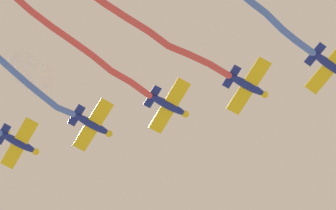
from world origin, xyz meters
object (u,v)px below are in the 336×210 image
at_px(airplane_lead, 330,65).
at_px(airplane_trail, 19,143).
at_px(airplane_slot, 93,125).
at_px(airplane_right_wing, 169,105).
at_px(airplane_left_wing, 248,86).

distance_m(airplane_lead, airplane_trail, 40.01).
bearing_deg(airplane_trail, airplane_lead, -47.35).
height_order(airplane_slot, airplane_trail, airplane_trail).
height_order(airplane_lead, airplane_trail, airplane_trail).
xyz_separation_m(airplane_right_wing, airplane_slot, (8.93, 4.50, 0.25)).
relative_size(airplane_right_wing, airplane_slot, 1.00).
distance_m(airplane_left_wing, airplane_trail, 30.01).
relative_size(airplane_lead, airplane_trail, 1.00).
distance_m(airplane_right_wing, airplane_slot, 10.01).
xyz_separation_m(airplane_slot, airplane_trail, (8.93, 4.51, 0.25)).
height_order(airplane_left_wing, airplane_slot, airplane_slot).
bearing_deg(airplane_right_wing, airplane_lead, -44.96).
bearing_deg(airplane_right_wing, airplane_slot, 134.99).
height_order(airplane_right_wing, airplane_slot, airplane_slot).
height_order(airplane_lead, airplane_left_wing, airplane_left_wing).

